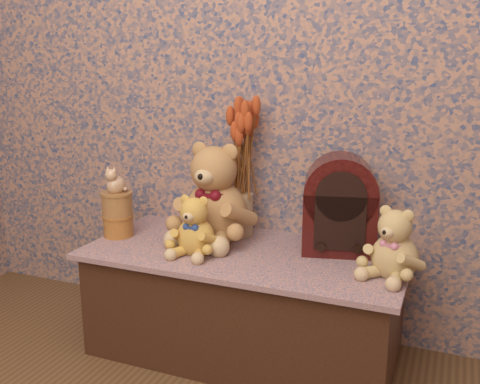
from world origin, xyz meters
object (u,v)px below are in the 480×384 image
(biscuit_tin_lower, at_px, (118,226))
(teddy_small, at_px, (396,240))
(cathedral_radio, at_px, (340,204))
(cat_figurine, at_px, (116,179))
(ceramic_vase, at_px, (240,214))
(teddy_large, at_px, (216,188))
(teddy_medium, at_px, (196,222))

(biscuit_tin_lower, bearing_deg, teddy_small, -0.62)
(cathedral_radio, height_order, cat_figurine, cathedral_radio)
(biscuit_tin_lower, xyz_separation_m, cat_figurine, (0.00, 0.00, 0.20))
(ceramic_vase, bearing_deg, biscuit_tin_lower, -156.52)
(teddy_large, relative_size, cat_figurine, 3.68)
(teddy_large, height_order, teddy_medium, teddy_large)
(teddy_medium, xyz_separation_m, ceramic_vase, (0.07, 0.26, -0.03))
(teddy_medium, relative_size, biscuit_tin_lower, 1.99)
(cat_figurine, bearing_deg, ceramic_vase, 24.77)
(ceramic_vase, height_order, biscuit_tin_lower, ceramic_vase)
(teddy_large, height_order, cat_figurine, teddy_large)
(ceramic_vase, relative_size, biscuit_tin_lower, 1.47)
(ceramic_vase, distance_m, biscuit_tin_lower, 0.50)
(teddy_large, xyz_separation_m, teddy_medium, (-0.00, -0.18, -0.09))
(biscuit_tin_lower, bearing_deg, teddy_large, 17.40)
(cathedral_radio, bearing_deg, teddy_medium, -168.50)
(teddy_large, relative_size, ceramic_vase, 2.38)
(teddy_medium, bearing_deg, ceramic_vase, 74.27)
(teddy_small, relative_size, cathedral_radio, 0.70)
(cat_figurine, bearing_deg, cathedral_radio, 12.13)
(teddy_medium, height_order, cathedral_radio, cathedral_radio)
(teddy_small, height_order, ceramic_vase, teddy_small)
(teddy_small, bearing_deg, teddy_large, -167.78)
(ceramic_vase, bearing_deg, cat_figurine, -156.52)
(teddy_large, bearing_deg, cathedral_radio, 7.62)
(teddy_large, bearing_deg, biscuit_tin_lower, -160.35)
(teddy_medium, distance_m, cat_figurine, 0.41)
(teddy_medium, xyz_separation_m, cathedral_radio, (0.48, 0.23, 0.06))
(teddy_medium, height_order, ceramic_vase, teddy_medium)
(teddy_small, bearing_deg, teddy_medium, -153.14)
(teddy_medium, relative_size, cathedral_radio, 0.65)
(teddy_large, relative_size, teddy_small, 1.64)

